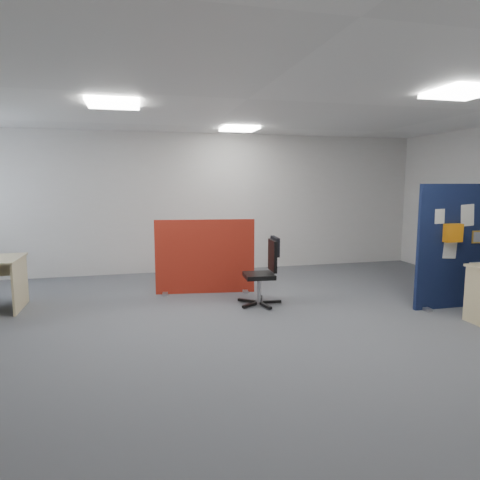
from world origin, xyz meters
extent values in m
plane|color=#54575C|center=(0.00, 0.00, 0.00)|extent=(9.00, 9.00, 0.00)
cube|color=white|center=(0.00, 0.00, 2.70)|extent=(9.00, 7.00, 0.02)
cube|color=silver|center=(0.00, 3.50, 1.35)|extent=(9.00, 0.02, 2.70)
cube|color=silver|center=(0.00, -3.50, 1.35)|extent=(9.00, 0.02, 2.70)
cube|color=white|center=(2.00, -1.00, 2.67)|extent=(0.60, 0.60, 0.04)
cube|color=white|center=(-1.50, 0.50, 2.67)|extent=(0.60, 0.60, 0.04)
cube|color=white|center=(0.50, 2.50, 2.67)|extent=(0.60, 0.60, 0.04)
cube|color=#97979C|center=(2.58, 0.14, 0.02)|extent=(0.08, 0.30, 0.04)
cube|color=white|center=(2.72, 0.10, 1.30)|extent=(0.15, 0.01, 0.20)
cube|color=white|center=(3.16, 0.10, 1.31)|extent=(0.21, 0.01, 0.30)
cube|color=white|center=(2.91, 0.10, 0.86)|extent=(0.21, 0.01, 0.30)
cube|color=white|center=(3.35, 0.10, 0.49)|extent=(0.21, 0.01, 0.30)
cube|color=gold|center=(3.38, 0.10, 1.00)|extent=(0.24, 0.01, 0.18)
cube|color=orange|center=(2.91, 0.06, 1.07)|extent=(0.25, 0.10, 0.25)
cube|color=#AA2C16|center=(-0.24, 1.75, 0.59)|extent=(1.56, 0.25, 1.18)
cube|color=#97979C|center=(-0.87, 1.75, 0.02)|extent=(0.08, 0.30, 0.04)
cube|color=#97979C|center=(0.40, 1.75, 0.02)|extent=(0.08, 0.30, 0.04)
cube|color=beige|center=(-2.88, 1.51, 0.35)|extent=(0.03, 0.76, 0.70)
cube|color=black|center=(0.60, 0.89, 0.04)|extent=(0.27, 0.06, 0.04)
cube|color=black|center=(0.48, 1.08, 0.04)|extent=(0.14, 0.27, 0.04)
cube|color=black|center=(0.25, 1.03, 0.04)|extent=(0.23, 0.21, 0.04)
cube|color=black|center=(0.24, 0.79, 0.04)|extent=(0.25, 0.18, 0.04)
cube|color=black|center=(0.45, 0.71, 0.04)|extent=(0.11, 0.27, 0.04)
cylinder|color=#97979C|center=(0.40, 0.90, 0.22)|extent=(0.05, 0.05, 0.38)
cube|color=black|center=(0.40, 0.90, 0.43)|extent=(0.44, 0.44, 0.06)
cube|color=black|center=(0.60, 0.89, 0.72)|extent=(0.07, 0.38, 0.45)
cube|color=black|center=(0.64, 0.88, 0.85)|extent=(0.08, 0.34, 0.27)
camera|label=1|loc=(-1.28, -4.86, 1.77)|focal=32.00mm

